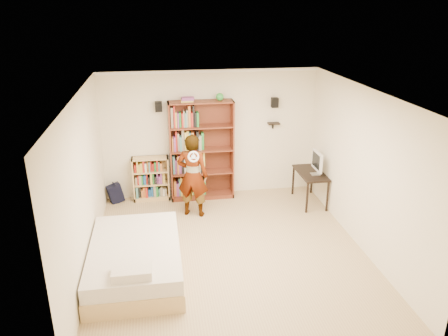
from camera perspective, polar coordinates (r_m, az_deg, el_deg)
The scene contains 14 objects.
ground at distance 7.52m, azimuth 0.75°, elevation -10.91°, with size 4.50×5.00×0.01m, color tan.
room_shell at distance 6.76m, azimuth 0.82°, elevation 1.88°, with size 4.52×5.02×2.71m.
crown_molding at distance 6.52m, azimuth 0.86°, elevation 9.45°, with size 4.50×5.00×0.06m.
speaker_left at distance 8.92m, azimuth -8.55°, elevation 7.94°, with size 0.14×0.12×0.20m, color black.
speaker_right at distance 9.25m, azimuth 6.64°, elevation 8.48°, with size 0.14×0.12×0.20m, color black.
wall_shelf at distance 9.36m, azimuth 6.51°, elevation 5.81°, with size 0.25×0.16×0.03m, color black.
tall_bookshelf at distance 9.13m, azimuth -2.93°, elevation 2.25°, with size 1.33×0.39×2.10m, color maroon, non-canonical shape.
low_bookshelf at distance 9.34m, azimuth -9.51°, elevation -1.38°, with size 0.75×0.28×0.94m, color tan, non-canonical shape.
computer_desk at distance 9.29m, azimuth 11.13°, elevation -2.49°, with size 0.50×0.99×0.68m, color black, non-canonical shape.
imac at distance 8.98m, azimuth 11.93°, elevation 0.62°, with size 0.10×0.49×0.49m, color silver, non-canonical shape.
daybed at distance 6.98m, azimuth -11.51°, elevation -11.13°, with size 1.38×2.13×0.63m, color silver, non-canonical shape.
person at distance 8.43m, azimuth -4.12°, elevation -1.01°, with size 0.60×0.40×1.66m, color black.
wii_wheel at distance 7.97m, azimuth -4.01°, elevation 1.48°, with size 0.21×0.21×0.04m, color silver.
navy_bag at distance 9.44m, azimuth -14.00°, elevation -3.19°, with size 0.31×0.20×0.42m, color black, non-canonical shape.
Camera 1 is at (-1.09, -6.30, 3.96)m, focal length 35.00 mm.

